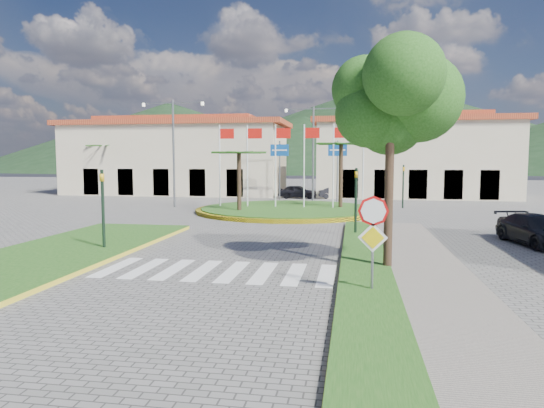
% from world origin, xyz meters
% --- Properties ---
extents(ground, '(160.00, 160.00, 0.00)m').
position_xyz_m(ground, '(0.00, 0.00, 0.00)').
color(ground, slate).
rests_on(ground, ground).
extents(sidewalk_right, '(4.00, 28.00, 0.15)m').
position_xyz_m(sidewalk_right, '(6.00, 2.00, 0.07)').
color(sidewalk_right, gray).
rests_on(sidewalk_right, ground).
extents(verge_right, '(1.60, 28.00, 0.18)m').
position_xyz_m(verge_right, '(4.80, 2.00, 0.09)').
color(verge_right, '#1C4E16').
rests_on(verge_right, ground).
extents(median_left, '(5.00, 14.00, 0.18)m').
position_xyz_m(median_left, '(-6.50, 6.00, 0.09)').
color(median_left, '#1C4E16').
rests_on(median_left, ground).
extents(crosswalk, '(8.00, 3.00, 0.01)m').
position_xyz_m(crosswalk, '(0.00, 4.00, 0.01)').
color(crosswalk, silver).
rests_on(crosswalk, ground).
extents(roundabout_island, '(12.70, 12.70, 6.00)m').
position_xyz_m(roundabout_island, '(0.00, 22.00, 0.17)').
color(roundabout_island, yellow).
rests_on(roundabout_island, ground).
extents(stop_sign, '(0.80, 0.11, 2.65)m').
position_xyz_m(stop_sign, '(4.90, 1.96, 1.79)').
color(stop_sign, slate).
rests_on(stop_sign, ground).
extents(deciduous_tree, '(3.60, 3.60, 6.80)m').
position_xyz_m(deciduous_tree, '(5.50, 5.00, 5.18)').
color(deciduous_tree, black).
rests_on(deciduous_tree, ground).
extents(traffic_light_left, '(0.15, 0.18, 3.20)m').
position_xyz_m(traffic_light_left, '(-5.20, 6.50, 1.94)').
color(traffic_light_left, black).
rests_on(traffic_light_left, ground).
extents(traffic_light_right, '(0.15, 0.18, 3.20)m').
position_xyz_m(traffic_light_right, '(4.50, 12.00, 1.94)').
color(traffic_light_right, black).
rests_on(traffic_light_right, ground).
extents(traffic_light_far, '(0.18, 0.15, 3.20)m').
position_xyz_m(traffic_light_far, '(8.00, 26.00, 1.94)').
color(traffic_light_far, black).
rests_on(traffic_light_far, ground).
extents(direction_sign_west, '(1.60, 0.14, 5.20)m').
position_xyz_m(direction_sign_west, '(-2.00, 30.97, 3.53)').
color(direction_sign_west, slate).
rests_on(direction_sign_west, ground).
extents(direction_sign_east, '(1.60, 0.14, 5.20)m').
position_xyz_m(direction_sign_east, '(3.00, 30.97, 3.53)').
color(direction_sign_east, slate).
rests_on(direction_sign_east, ground).
extents(street_lamp_centre, '(4.80, 0.16, 8.00)m').
position_xyz_m(street_lamp_centre, '(1.00, 30.00, 4.50)').
color(street_lamp_centre, slate).
rests_on(street_lamp_centre, ground).
extents(street_lamp_west, '(4.80, 0.16, 8.00)m').
position_xyz_m(street_lamp_west, '(-9.00, 24.00, 4.50)').
color(street_lamp_west, slate).
rests_on(street_lamp_west, ground).
extents(building_left, '(23.32, 9.54, 8.05)m').
position_xyz_m(building_left, '(-14.00, 38.00, 3.90)').
color(building_left, beige).
rests_on(building_left, ground).
extents(building_right, '(19.08, 9.54, 8.05)m').
position_xyz_m(building_right, '(10.00, 38.00, 3.90)').
color(building_right, beige).
rests_on(building_right, ground).
extents(hill_far_west, '(140.00, 140.00, 22.00)m').
position_xyz_m(hill_far_west, '(-55.00, 140.00, 11.00)').
color(hill_far_west, black).
rests_on(hill_far_west, ground).
extents(hill_far_mid, '(180.00, 180.00, 30.00)m').
position_xyz_m(hill_far_mid, '(15.00, 160.00, 15.00)').
color(hill_far_mid, black).
rests_on(hill_far_mid, ground).
extents(hill_near_back, '(110.00, 110.00, 16.00)m').
position_xyz_m(hill_near_back, '(-10.00, 130.00, 8.00)').
color(hill_near_back, black).
rests_on(hill_near_back, ground).
extents(white_van, '(4.39, 2.03, 1.22)m').
position_xyz_m(white_van, '(-5.89, 36.97, 0.61)').
color(white_van, silver).
rests_on(white_van, ground).
extents(car_dark_a, '(3.72, 1.63, 1.25)m').
position_xyz_m(car_dark_a, '(-0.71, 33.81, 0.62)').
color(car_dark_a, black).
rests_on(car_dark_a, ground).
extents(car_dark_b, '(3.51, 2.22, 1.09)m').
position_xyz_m(car_dark_b, '(2.70, 34.30, 0.55)').
color(car_dark_b, black).
rests_on(car_dark_b, ground).
extents(car_side_right, '(2.62, 4.65, 1.27)m').
position_xyz_m(car_side_right, '(12.00, 10.95, 0.64)').
color(car_side_right, black).
rests_on(car_side_right, ground).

